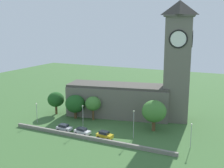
% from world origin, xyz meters
% --- Properties ---
extents(ground_plane, '(200.00, 200.00, 0.00)m').
position_xyz_m(ground_plane, '(0.00, 15.00, 0.00)').
color(ground_plane, '#3D6633').
extents(church, '(38.98, 16.56, 35.33)m').
position_xyz_m(church, '(5.60, 17.57, 9.99)').
color(church, '#666056').
rests_on(church, ground).
extents(quay_barrier, '(45.41, 0.70, 0.91)m').
position_xyz_m(quay_barrier, '(0.00, -5.15, 0.45)').
color(quay_barrier, gray).
rests_on(quay_barrier, ground).
extents(car_silver, '(4.26, 2.33, 1.87)m').
position_xyz_m(car_silver, '(-8.90, -2.72, 0.94)').
color(car_silver, silver).
rests_on(car_silver, ground).
extents(car_white, '(4.58, 2.54, 1.73)m').
position_xyz_m(car_white, '(-3.16, -2.70, 0.88)').
color(car_white, silver).
rests_on(car_white, ground).
extents(car_yellow, '(4.37, 2.43, 1.93)m').
position_xyz_m(car_yellow, '(3.47, -2.81, 0.97)').
color(car_yellow, gold).
rests_on(car_yellow, ground).
extents(streetlamp_west_end, '(0.44, 0.44, 6.07)m').
position_xyz_m(streetlamp_west_end, '(-19.95, -0.54, 4.14)').
color(streetlamp_west_end, '#9EA0A5').
rests_on(streetlamp_west_end, ground).
extents(streetlamp_west_mid, '(0.44, 0.44, 7.15)m').
position_xyz_m(streetlamp_west_mid, '(-4.44, -0.15, 4.76)').
color(streetlamp_west_mid, '#9EA0A5').
rests_on(streetlamp_west_mid, ground).
extents(streetlamp_central, '(0.44, 0.44, 7.43)m').
position_xyz_m(streetlamp_central, '(10.06, 0.50, 4.92)').
color(streetlamp_central, '#9EA0A5').
rests_on(streetlamp_central, ground).
extents(streetlamp_east_mid, '(0.44, 0.44, 6.05)m').
position_xyz_m(streetlamp_east_mid, '(24.28, 0.73, 4.13)').
color(streetlamp_east_mid, '#9EA0A5').
rests_on(streetlamp_east_mid, ground).
extents(tree_riverside_west, '(4.80, 4.80, 7.30)m').
position_xyz_m(tree_riverside_west, '(-6.20, 8.84, 5.09)').
color(tree_riverside_west, brown).
rests_on(tree_riverside_west, ground).
extents(tree_churchyard, '(5.33, 5.33, 7.28)m').
position_xyz_m(tree_churchyard, '(-19.91, 8.90, 4.84)').
color(tree_churchyard, brown).
rests_on(tree_churchyard, ground).
extents(tree_riverside_east, '(6.11, 6.11, 7.40)m').
position_xyz_m(tree_riverside_east, '(-11.90, 7.84, 4.62)').
color(tree_riverside_east, brown).
rests_on(tree_riverside_east, ground).
extents(tree_by_tower, '(6.64, 6.64, 8.53)m').
position_xyz_m(tree_by_tower, '(13.20, 7.79, 5.51)').
color(tree_by_tower, brown).
rests_on(tree_by_tower, ground).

